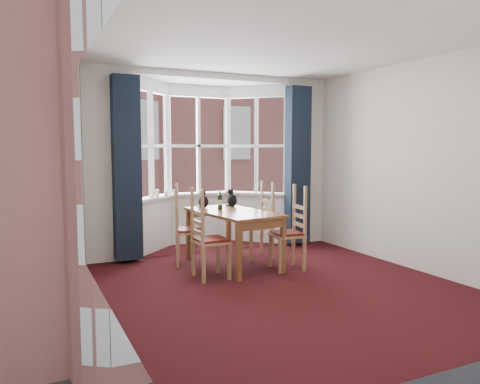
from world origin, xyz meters
TOP-DOWN VIEW (x-y plane):
  - floor at (0.00, 0.00)m, footprint 4.50×4.50m
  - ceiling at (0.00, 0.00)m, footprint 4.50×4.50m
  - wall_left at (-2.00, 0.00)m, footprint 0.00×4.50m
  - wall_right at (2.00, 0.00)m, footprint 0.00×4.50m
  - wall_near at (0.00, -2.25)m, footprint 4.00×0.00m
  - wall_back_pier_left at (-1.65, 2.25)m, footprint 0.70×0.12m
  - wall_back_pier_right at (1.65, 2.25)m, footprint 0.70×0.12m
  - bay_window at (0.00, 2.75)m, footprint 2.76×0.94m
  - curtain_left at (-1.42, 2.07)m, footprint 0.38×0.22m
  - curtain_right at (1.42, 2.07)m, footprint 0.38×0.22m
  - dining_table at (-0.14, 1.25)m, footprint 0.98×1.57m
  - chair_left_near at (-0.75, 0.79)m, footprint 0.40×0.42m
  - chair_left_far at (-0.74, 1.62)m, footprint 0.51×0.53m
  - chair_right_near at (0.53, 0.76)m, footprint 0.46×0.47m
  - chair_right_far at (0.47, 1.54)m, footprint 0.41×0.43m
  - cat_left at (-0.38, 1.78)m, footprint 0.18×0.22m
  - cat_right at (0.07, 1.76)m, footprint 0.15×0.21m
  - wine_bottle at (-0.24, 1.48)m, footprint 0.07×0.07m
  - candle_tall at (-0.84, 2.60)m, footprint 0.06×0.06m
  - candle_short at (-0.69, 2.63)m, footprint 0.06×0.06m
  - candle_extra at (-0.55, 2.65)m, footprint 0.05×0.05m
  - street at (0.00, 32.25)m, footprint 80.00×80.00m
  - tenement_building at (0.00, 14.01)m, footprint 18.40×7.80m

SIDE VIEW (x-z plane):
  - street at x=0.00m, z-range -6.00..-6.00m
  - floor at x=0.00m, z-range 0.00..0.00m
  - chair_left_near at x=-0.75m, z-range 0.01..0.93m
  - chair_left_far at x=-0.74m, z-range 0.01..0.93m
  - chair_right_near at x=0.53m, z-range 0.01..0.93m
  - chair_right_far at x=0.47m, z-range 0.01..0.93m
  - dining_table at x=-0.14m, z-range 0.29..1.06m
  - cat_left at x=-0.38m, z-range 0.74..1.01m
  - cat_right at x=0.07m, z-range 0.74..1.01m
  - wine_bottle at x=-0.24m, z-range 0.75..1.02m
  - candle_short at x=-0.69m, z-range 0.87..0.96m
  - candle_extra at x=-0.55m, z-range 0.87..0.97m
  - candle_tall at x=-0.84m, z-range 0.87..0.99m
  - curtain_left at x=-1.42m, z-range 0.05..2.65m
  - curtain_right at x=1.42m, z-range 0.05..2.65m
  - wall_left at x=-2.00m, z-range -0.85..3.65m
  - wall_right at x=2.00m, z-range -0.85..3.65m
  - wall_near at x=0.00m, z-range -0.60..3.40m
  - wall_back_pier_left at x=-1.65m, z-range 0.00..2.80m
  - wall_back_pier_right at x=1.65m, z-range 0.00..2.80m
  - bay_window at x=0.00m, z-range 0.00..2.80m
  - tenement_building at x=0.00m, z-range -6.00..9.20m
  - ceiling at x=0.00m, z-range 2.80..2.80m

